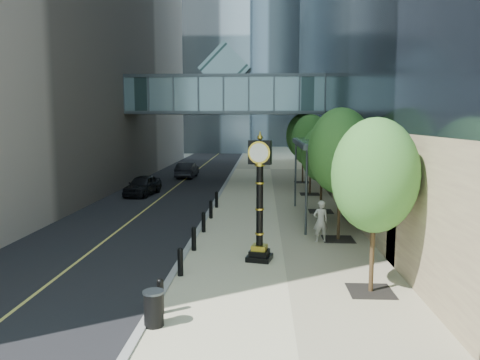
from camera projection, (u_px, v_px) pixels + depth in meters
name	position (u px, v px, depth m)	size (l,w,h in m)	color
ground	(256.00, 333.00, 12.06)	(320.00, 320.00, 0.00)	gray
road	(199.00, 169.00, 52.02)	(8.00, 180.00, 0.02)	black
sidewalk	(270.00, 169.00, 51.63)	(8.00, 180.00, 0.06)	#C3BC96
curb	(234.00, 169.00, 51.82)	(0.25, 180.00, 0.07)	gray
distant_tower_c	(241.00, 19.00, 127.04)	(22.00, 22.00, 65.00)	#97AFBE
skywalk	(225.00, 93.00, 38.95)	(17.00, 4.20, 5.80)	#456F6F
entrance_canopy	(325.00, 144.00, 25.22)	(3.00, 8.00, 4.38)	#383F44
bollard_row	(199.00, 231.00, 21.04)	(0.20, 16.20, 0.90)	black
street_trees	(321.00, 146.00, 27.77)	(2.91, 28.79, 5.97)	black
street_clock	(260.00, 207.00, 17.88)	(1.09, 1.09, 4.85)	black
trash_bin	(154.00, 310.00, 12.31)	(0.52, 0.52, 0.90)	black
pedestrian	(321.00, 221.00, 20.72)	(0.69, 0.45, 1.89)	#ABA89D
car_near	(143.00, 185.00, 33.96)	(1.70, 4.23, 1.44)	black
car_far	(187.00, 170.00, 44.36)	(1.52, 4.37, 1.44)	black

